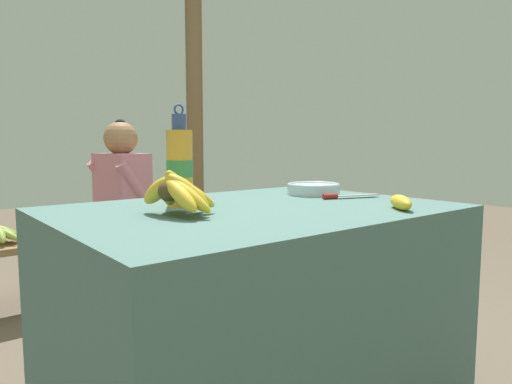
{
  "coord_description": "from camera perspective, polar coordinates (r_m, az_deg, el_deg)",
  "views": [
    {
      "loc": [
        -0.9,
        -1.13,
        0.91
      ],
      "look_at": [
        0.04,
        0.05,
        0.75
      ],
      "focal_mm": 32.0,
      "sensor_mm": 36.0,
      "label": 1
    }
  ],
  "objects": [
    {
      "name": "seated_vendor",
      "position": [
        2.81,
        -17.13,
        -0.5
      ],
      "size": [
        0.44,
        0.41,
        1.05
      ],
      "rotation": [
        0.0,
        0.0,
        3.3
      ],
      "color": "#564C60",
      "rests_on": "ground_plane"
    },
    {
      "name": "loose_banana_front",
      "position": [
        1.46,
        17.65,
        -1.23
      ],
      "size": [
        0.13,
        0.15,
        0.04
      ],
      "rotation": [
        0.0,
        0.0,
        0.9
      ],
      "color": "gold",
      "rests_on": "market_counter"
    },
    {
      "name": "market_counter",
      "position": [
        1.55,
        -0.15,
        -14.97
      ],
      "size": [
        1.21,
        0.88,
        0.71
      ],
      "color": "#4C706B",
      "rests_on": "ground_plane"
    },
    {
      "name": "support_post_far",
      "position": [
        3.61,
        -7.68,
        10.51
      ],
      "size": [
        0.13,
        0.13,
        2.39
      ],
      "color": "brown",
      "rests_on": "ground_plane"
    },
    {
      "name": "serving_bowl",
      "position": [
        1.82,
        7.2,
        0.45
      ],
      "size": [
        0.21,
        0.21,
        0.05
      ],
      "color": "silver",
      "rests_on": "market_counter"
    },
    {
      "name": "water_bottle",
      "position": [
        1.48,
        -9.51,
        3.22
      ],
      "size": [
        0.08,
        0.08,
        0.33
      ],
      "color": "gold",
      "rests_on": "market_counter"
    },
    {
      "name": "knife",
      "position": [
        1.7,
        10.85,
        -0.48
      ],
      "size": [
        0.23,
        0.09,
        0.02
      ],
      "rotation": [
        0.0,
        0.0,
        -0.3
      ],
      "color": "#BCBCC1",
      "rests_on": "market_counter"
    },
    {
      "name": "banana_bunch_green",
      "position": [
        2.71,
        -28.92,
        -4.49
      ],
      "size": [
        0.15,
        0.24,
        0.11
      ],
      "color": "#4C381E",
      "rests_on": "wooden_bench"
    },
    {
      "name": "banana_bunch_ripe",
      "position": [
        1.29,
        -9.72,
        0.08
      ],
      "size": [
        0.19,
        0.26,
        0.14
      ],
      "color": "#4C381E",
      "rests_on": "market_counter"
    },
    {
      "name": "wooden_bench",
      "position": [
        2.84,
        -19.7,
        -6.0
      ],
      "size": [
        1.75,
        0.32,
        0.39
      ],
      "color": "brown",
      "rests_on": "ground_plane"
    }
  ]
}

